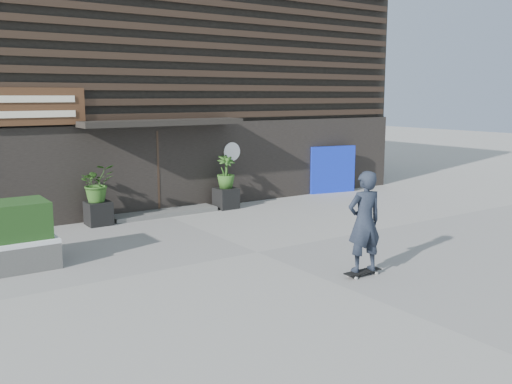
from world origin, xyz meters
TOP-DOWN VIEW (x-y plane):
  - ground at (0.00, 0.00)m, footprint 80.00×80.00m
  - entrance_step at (0.00, 4.60)m, footprint 3.00×0.80m
  - planter_pot_left at (-1.90, 4.40)m, footprint 0.60×0.60m
  - bamboo_left at (-1.90, 4.40)m, footprint 0.86×0.75m
  - planter_pot_right at (1.90, 4.40)m, footprint 0.60×0.60m
  - bamboo_right at (1.90, 4.40)m, footprint 0.54×0.54m
  - blue_tarp at (6.31, 4.70)m, footprint 1.68×0.42m
  - building at (-0.00, 9.96)m, footprint 18.00×11.00m
  - skateboarder at (0.71, -2.39)m, footprint 0.78×0.56m

SIDE VIEW (x-z plane):
  - ground at x=0.00m, z-range 0.00..0.00m
  - entrance_step at x=0.00m, z-range 0.00..0.12m
  - planter_pot_left at x=-1.90m, z-range 0.00..0.60m
  - planter_pot_right at x=1.90m, z-range 0.00..0.60m
  - blue_tarp at x=6.31m, z-range 0.00..1.58m
  - skateboarder at x=0.71m, z-range 0.04..1.98m
  - bamboo_left at x=-1.90m, z-range 0.60..1.56m
  - bamboo_right at x=1.90m, z-range 0.60..1.56m
  - building at x=0.00m, z-range -0.01..7.99m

